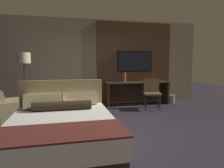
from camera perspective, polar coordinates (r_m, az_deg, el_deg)
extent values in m
plane|color=#28232D|center=(4.37, 1.11, -12.68)|extent=(16.00, 16.00, 0.00)
cube|color=gray|center=(6.68, -4.47, 6.15)|extent=(7.20, 0.06, 2.80)
cube|color=#4C3323|center=(6.96, 6.44, 6.14)|extent=(2.63, 0.03, 2.70)
cube|color=#33281E|center=(3.49, -13.92, -15.96)|extent=(1.62, 2.07, 0.22)
cube|color=silver|center=(3.40, -14.04, -11.90)|extent=(1.67, 2.13, 0.30)
cube|color=#56231E|center=(2.70, -14.30, -13.19)|extent=(1.69, 0.75, 0.02)
cube|color=#998460|center=(4.43, -13.93, -5.60)|extent=(1.70, 0.08, 1.04)
cube|color=#C6B284|center=(4.29, -18.79, -4.23)|extent=(0.70, 0.23, 0.31)
cube|color=#C6B284|center=(4.28, -9.20, -4.00)|extent=(0.70, 0.23, 0.31)
cube|color=#C6B284|center=(4.08, -19.07, -4.77)|extent=(0.70, 0.25, 0.32)
cylinder|color=#2D2319|center=(3.87, -14.04, -6.04)|extent=(1.08, 0.17, 0.17)
cube|color=#422D1E|center=(6.71, 7.24, 0.48)|extent=(2.13, 0.55, 0.03)
cube|color=#422D1E|center=(6.48, -1.42, -3.07)|extent=(0.06, 0.50, 0.72)
cube|color=#422D1E|center=(7.19, 14.94, -2.34)|extent=(0.06, 0.50, 0.72)
cube|color=#422D1E|center=(6.99, 6.46, -1.81)|extent=(2.01, 0.02, 0.36)
cube|color=black|center=(6.93, 6.53, 6.46)|extent=(1.24, 0.04, 0.70)
cube|color=black|center=(6.91, 6.59, 6.46)|extent=(1.16, 0.01, 0.64)
cube|color=brown|center=(6.17, 11.42, -2.69)|extent=(0.62, 0.60, 0.05)
cube|color=brown|center=(6.34, 11.18, -0.30)|extent=(0.47, 0.23, 0.42)
cylinder|color=black|center=(6.00, 9.73, -5.30)|extent=(0.04, 0.04, 0.44)
cylinder|color=black|center=(6.06, 13.54, -5.27)|extent=(0.04, 0.04, 0.44)
cylinder|color=black|center=(6.37, 9.31, -4.61)|extent=(0.04, 0.04, 0.44)
cylinder|color=black|center=(6.43, 12.89, -4.58)|extent=(0.04, 0.04, 0.44)
cube|color=#998460|center=(5.31, -26.17, -7.66)|extent=(0.84, 0.76, 0.40)
cube|color=#998460|center=(5.19, -29.36, -3.87)|extent=(0.40, 0.56, 0.38)
cube|color=#998460|center=(4.99, -25.51, -7.67)|extent=(0.67, 0.37, 0.54)
cube|color=#998460|center=(5.59, -26.83, -6.27)|extent=(0.67, 0.37, 0.54)
cylinder|color=#282623|center=(5.92, -23.25, -7.93)|extent=(0.28, 0.28, 0.03)
cylinder|color=#332D28|center=(5.79, -23.56, -1.23)|extent=(0.03, 0.03, 1.43)
cylinder|color=beige|center=(5.75, -23.92, 6.83)|extent=(0.34, 0.34, 0.28)
cylinder|color=#B2563D|center=(6.60, 3.62, 1.92)|extent=(0.09, 0.09, 0.31)
cube|color=navy|center=(6.55, 0.61, 0.67)|extent=(0.24, 0.19, 0.03)
cylinder|color=gray|center=(7.26, 16.66, -4.09)|extent=(0.22, 0.22, 0.28)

